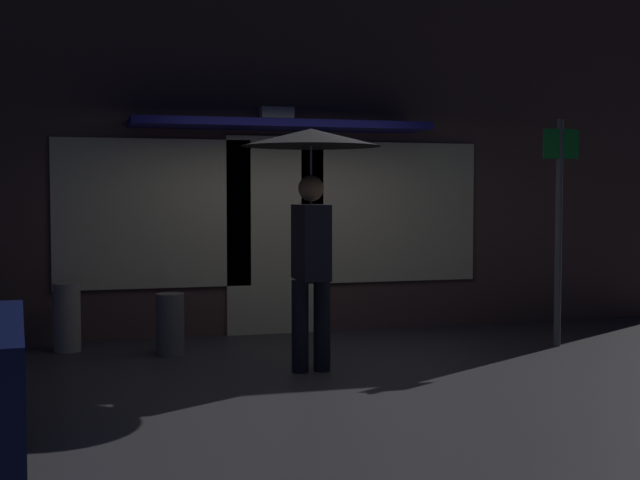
{
  "coord_description": "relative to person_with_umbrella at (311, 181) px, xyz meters",
  "views": [
    {
      "loc": [
        -2.15,
        -7.2,
        1.57
      ],
      "look_at": [
        -0.08,
        0.07,
        1.16
      ],
      "focal_mm": 48.59,
      "sensor_mm": 36.0,
      "label": 1
    }
  ],
  "objects": [
    {
      "name": "sidewalk_bollard",
      "position": [
        -1.11,
        1.12,
        -1.37
      ],
      "size": [
        0.27,
        0.27,
        0.6
      ],
      "primitive_type": "cylinder",
      "color": "slate",
      "rests_on": "ground"
    },
    {
      "name": "sidewalk_bollard_2",
      "position": [
        -2.07,
        1.6,
        -1.33
      ],
      "size": [
        0.26,
        0.26,
        0.68
      ],
      "primitive_type": "cylinder",
      "color": "#B2A899",
      "rests_on": "ground"
    },
    {
      "name": "building_facade",
      "position": [
        0.16,
        2.27,
        0.56
      ],
      "size": [
        10.64,
        1.0,
        4.5
      ],
      "color": "brown",
      "rests_on": "ground"
    },
    {
      "name": "person_with_umbrella",
      "position": [
        0.0,
        0.0,
        0.0
      ],
      "size": [
        1.22,
        1.22,
        2.13
      ],
      "rotation": [
        0.0,
        0.0,
        -1.55
      ],
      "color": "black",
      "rests_on": "ground"
    },
    {
      "name": "ground_plane",
      "position": [
        0.16,
        -0.07,
        -1.67
      ],
      "size": [
        18.0,
        18.0,
        0.0
      ],
      "primitive_type": "plane",
      "color": "#38353A"
    },
    {
      "name": "street_sign_post",
      "position": [
        2.77,
        0.55,
        -0.35
      ],
      "size": [
        0.4,
        0.07,
        2.32
      ],
      "color": "#595B60",
      "rests_on": "ground"
    }
  ]
}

